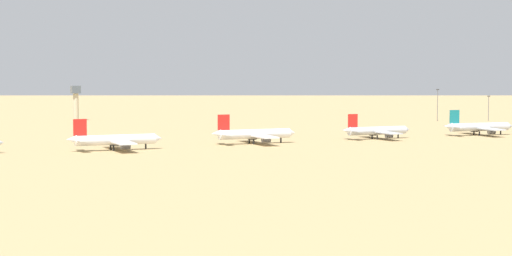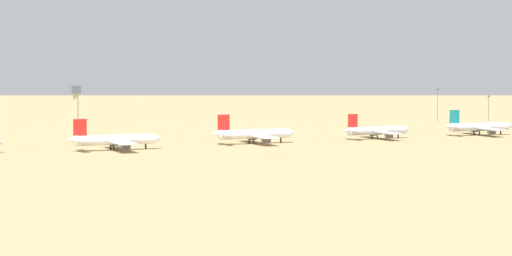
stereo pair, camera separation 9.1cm
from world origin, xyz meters
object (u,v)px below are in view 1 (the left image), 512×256
parked_jet_red_2 (115,140)px  parked_jet_red_3 (254,134)px  parked_jet_teal_5 (479,127)px  light_pole_mid (489,106)px  control_tower (76,100)px  parked_jet_red_4 (377,131)px  light_pole_west (438,103)px

parked_jet_red_2 → parked_jet_red_3: (58.24, 5.76, 0.05)m
parked_jet_red_3 → parked_jet_teal_5: size_ratio=1.02×
parked_jet_red_2 → light_pole_mid: 263.51m
control_tower → parked_jet_red_4: bearing=-63.7°
light_pole_west → parked_jet_red_4: bearing=-135.3°
parked_jet_red_4 → parked_jet_teal_5: 53.41m
light_pole_west → parked_jet_red_3: bearing=-147.4°
parked_jet_red_4 → light_pole_west: bearing=44.0°
parked_jet_red_2 → control_tower: control_tower is taller
parked_jet_teal_5 → control_tower: bearing=133.0°
parked_jet_red_4 → control_tower: (-91.42, 184.75, 8.73)m
parked_jet_teal_5 → parked_jet_red_2: bearing=-172.7°
parked_jet_red_4 → light_pole_mid: bearing=33.9°
control_tower → light_pole_west: control_tower is taller
parked_jet_red_2 → light_pole_west: 242.58m
parked_jet_red_2 → parked_jet_teal_5: size_ratio=1.01×
control_tower → light_pole_mid: bearing=-23.4°
parked_jet_red_4 → control_tower: control_tower is taller
parked_jet_teal_5 → light_pole_mid: 117.23m
parked_jet_red_2 → light_pole_mid: size_ratio=2.45×
light_pole_west → light_pole_mid: (27.80, -11.01, -1.98)m
parked_jet_teal_5 → light_pole_west: (47.87, 100.44, 6.64)m
parked_jet_red_4 → light_pole_mid: (129.08, 89.27, 4.90)m
parked_jet_teal_5 → light_pole_mid: bearing=54.7°
parked_jet_red_4 → light_pole_mid: 157.02m
parked_jet_teal_5 → light_pole_west: light_pole_west is taller
parked_jet_red_4 → control_tower: size_ratio=1.63×
light_pole_west → control_tower: bearing=156.3°
parked_jet_red_4 → control_tower: 206.32m
light_pole_west → light_pole_mid: light_pole_west is taller
light_pole_mid → parked_jet_red_3: bearing=-154.1°
parked_jet_red_3 → light_pole_mid: 207.83m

